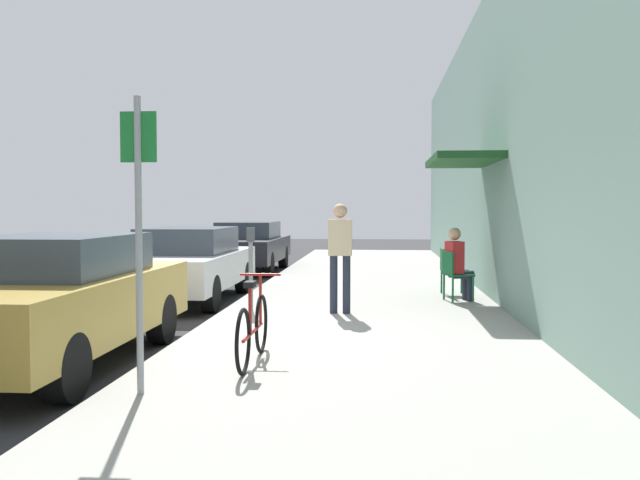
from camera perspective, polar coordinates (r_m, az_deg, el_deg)
ground_plane at (r=9.38m, az=-10.67°, el=-8.15°), size 60.00×60.00×0.00m
sidewalk_slab at (r=11.01m, az=3.62°, el=-6.19°), size 4.50×32.00×0.12m
building_facade at (r=11.16m, az=16.20°, el=8.61°), size 1.40×32.00×5.87m
parked_car_0 at (r=8.18m, az=-21.21°, el=-4.53°), size 1.80×4.40×1.45m
parked_car_1 at (r=13.17m, az=-10.94°, el=-1.89°), size 1.80×4.40×1.38m
parked_car_2 at (r=19.07m, az=-5.98°, el=-0.47°), size 1.80×4.40×1.37m
parking_meter at (r=11.05m, az=-5.75°, el=-1.85°), size 0.12×0.10×1.32m
street_sign at (r=6.20m, az=-14.76°, el=1.52°), size 0.32×0.06×2.60m
bicycle_0 at (r=7.34m, az=-5.57°, el=-7.35°), size 0.46×1.71×0.90m
cafe_chair_0 at (r=12.33m, az=11.04°, el=-2.64°), size 0.55×0.55×0.87m
seated_patron_0 at (r=12.34m, az=11.31°, el=-1.75°), size 0.51×0.46×1.29m
cafe_chair_1 at (r=13.24m, az=10.60°, el=-2.28°), size 0.45×0.45×0.87m
pedestrian_standing at (r=10.64m, az=1.68°, el=-0.75°), size 0.36×0.22×1.70m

